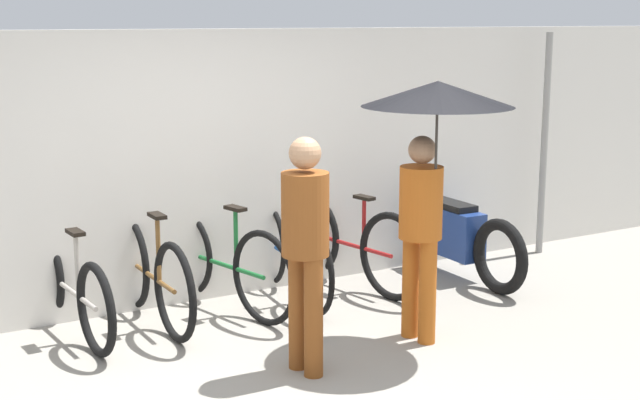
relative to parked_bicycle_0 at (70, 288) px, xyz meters
The scene contains 11 objects.
ground_plane 2.26m from the parked_bicycle_0, 56.07° to the right, with size 30.00×30.00×0.00m, color gray.
back_wall 1.51m from the parked_bicycle_0, 14.81° to the left, with size 11.51×0.12×2.29m.
parked_bicycle_0 is the anchor object (origin of this frame).
parked_bicycle_1 0.63m from the parked_bicycle_0, ahead, with size 0.44×1.72×1.01m.
parked_bicycle_2 1.25m from the parked_bicycle_0, ahead, with size 0.57×1.80×1.01m.
parked_bicycle_3 1.87m from the parked_bicycle_0, ahead, with size 0.44×1.72×1.07m.
parked_bicycle_4 2.49m from the parked_bicycle_0, ahead, with size 0.50×1.83×1.05m.
pedestrian_leading 2.04m from the parked_bicycle_0, 52.86° to the right, with size 0.32×0.32×1.62m.
pedestrian_center 2.97m from the parked_bicycle_0, 34.48° to the right, with size 1.08×1.08×1.94m.
motorcycle 3.52m from the parked_bicycle_0, ahead, with size 0.58×2.11×0.90m.
awning_pole 4.88m from the parked_bicycle_0, ahead, with size 0.07×0.07×2.24m.
Camera 1 is at (-2.86, -4.72, 2.38)m, focal length 50.00 mm.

